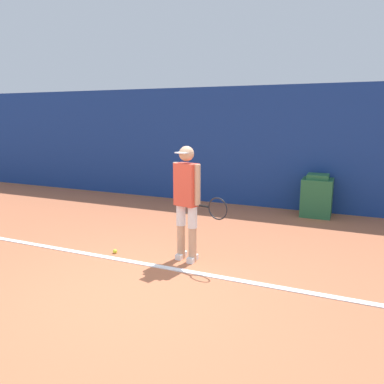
{
  "coord_description": "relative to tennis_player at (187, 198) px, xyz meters",
  "views": [
    {
      "loc": [
        2.31,
        -3.73,
        2.13
      ],
      "look_at": [
        0.12,
        1.35,
        1.01
      ],
      "focal_mm": 35.0,
      "sensor_mm": 36.0,
      "label": 1
    }
  ],
  "objects": [
    {
      "name": "back_wall",
      "position": [
        -0.13,
        3.83,
        0.45
      ],
      "size": [
        24.0,
        0.1,
        2.82
      ],
      "color": "navy",
      "rests_on": "ground_plane"
    },
    {
      "name": "tennis_ball",
      "position": [
        -1.16,
        -0.21,
        -0.92
      ],
      "size": [
        0.07,
        0.07,
        0.07
      ],
      "color": "#D1E533",
      "rests_on": "ground_plane"
    },
    {
      "name": "tennis_player",
      "position": [
        0.0,
        0.0,
        0.0
      ],
      "size": [
        0.93,
        0.34,
        1.71
      ],
      "rotation": [
        0.0,
        0.0,
        -0.26
      ],
      "color": "tan",
      "rests_on": "ground_plane"
    },
    {
      "name": "covered_chair",
      "position": [
        1.53,
        3.44,
        -0.52
      ],
      "size": [
        0.63,
        0.6,
        0.92
      ],
      "color": "#28663D",
      "rests_on": "ground_plane"
    },
    {
      "name": "court_baseline",
      "position": [
        -0.13,
        -0.42,
        -0.95
      ],
      "size": [
        21.6,
        0.1,
        0.01
      ],
      "color": "white",
      "rests_on": "ground_plane"
    },
    {
      "name": "ground_plane",
      "position": [
        -0.13,
        -1.15,
        -0.96
      ],
      "size": [
        24.0,
        24.0,
        0.0
      ],
      "primitive_type": "plane",
      "color": "#B76642"
    }
  ]
}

